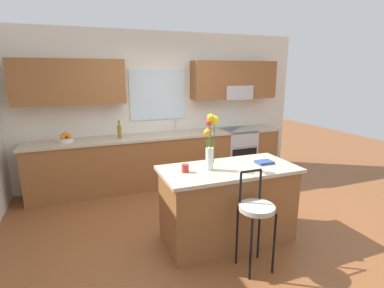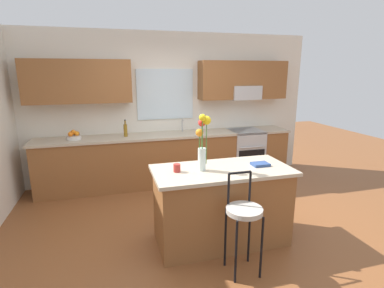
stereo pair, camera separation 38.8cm
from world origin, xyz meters
name	(u,v)px [view 1 (the left image)]	position (x,y,z in m)	size (l,w,h in m)	color
ground_plane	(199,227)	(0.00, 0.00, 0.00)	(14.00, 14.00, 0.00)	brown
back_wall_assembly	(160,100)	(0.03, 1.99, 1.51)	(5.60, 0.50, 2.70)	silver
counter_run	(164,159)	(0.00, 1.70, 0.47)	(4.56, 0.64, 0.92)	brown
sink_faucet	(176,124)	(0.28, 1.84, 1.06)	(0.02, 0.13, 0.23)	#B7BABC
oven_range	(237,152)	(1.49, 1.68, 0.46)	(0.60, 0.64, 0.92)	#B7BABC
kitchen_island	(228,204)	(0.21, -0.38, 0.46)	(1.60, 0.77, 0.92)	brown
bar_stool_near	(256,212)	(0.21, -0.97, 0.64)	(0.36, 0.36, 1.04)	black
flower_vase	(210,139)	(-0.03, -0.37, 1.27)	(0.17, 0.16, 0.65)	silver
mug_ceramic	(185,168)	(-0.32, -0.34, 0.97)	(0.08, 0.08, 0.09)	#A52D28
cookbook	(264,162)	(0.69, -0.39, 0.94)	(0.20, 0.15, 0.03)	navy
fruit_bowl_oranges	(66,138)	(-1.60, 1.70, 0.98)	(0.24, 0.24, 0.16)	silver
bottle_olive_oil	(119,131)	(-0.76, 1.70, 1.03)	(0.06, 0.06, 0.29)	olive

